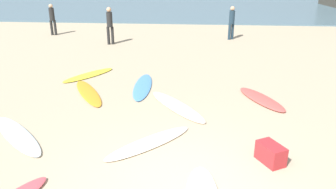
{
  "coord_description": "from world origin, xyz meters",
  "views": [
    {
      "loc": [
        0.2,
        -4.85,
        3.69
      ],
      "look_at": [
        -0.51,
        3.78,
        0.3
      ],
      "focal_mm": 35.62,
      "sensor_mm": 36.0,
      "label": 1
    }
  ],
  "objects_px": {
    "surfboard_3": "(89,75)",
    "beach_cooler": "(271,153)",
    "surfboard_4": "(88,93)",
    "beachgoer_near": "(232,21)",
    "beachgoer_mid": "(110,24)",
    "surfboard_2": "(149,143)",
    "surfboard_6": "(143,86)",
    "surfboard_7": "(17,135)",
    "surfboard_0": "(261,99)",
    "surfboard_1": "(177,106)",
    "beachgoer_far": "(52,18)"
  },
  "relations": [
    {
      "from": "surfboard_0",
      "to": "surfboard_4",
      "type": "bearing_deg",
      "value": 152.71
    },
    {
      "from": "surfboard_2",
      "to": "beachgoer_near",
      "type": "distance_m",
      "value": 11.62
    },
    {
      "from": "surfboard_1",
      "to": "surfboard_3",
      "type": "bearing_deg",
      "value": 106.95
    },
    {
      "from": "surfboard_4",
      "to": "beachgoer_near",
      "type": "xyz_separation_m",
      "value": [
        5.06,
        8.35,
        0.92
      ]
    },
    {
      "from": "surfboard_2",
      "to": "surfboard_6",
      "type": "xyz_separation_m",
      "value": [
        -0.7,
        3.57,
        -0.0
      ]
    },
    {
      "from": "surfboard_1",
      "to": "beachgoer_mid",
      "type": "height_order",
      "value": "beachgoer_mid"
    },
    {
      "from": "surfboard_3",
      "to": "surfboard_4",
      "type": "distance_m",
      "value": 1.78
    },
    {
      "from": "beachgoer_mid",
      "to": "surfboard_3",
      "type": "bearing_deg",
      "value": 77.81
    },
    {
      "from": "surfboard_1",
      "to": "beachgoer_far",
      "type": "bearing_deg",
      "value": 92.37
    },
    {
      "from": "beachgoer_mid",
      "to": "beach_cooler",
      "type": "relative_size",
      "value": 3.11
    },
    {
      "from": "surfboard_7",
      "to": "beachgoer_mid",
      "type": "distance_m",
      "value": 9.56
    },
    {
      "from": "surfboard_2",
      "to": "beachgoer_mid",
      "type": "distance_m",
      "value": 10.16
    },
    {
      "from": "surfboard_4",
      "to": "beach_cooler",
      "type": "bearing_deg",
      "value": -65.82
    },
    {
      "from": "surfboard_0",
      "to": "beach_cooler",
      "type": "relative_size",
      "value": 3.5
    },
    {
      "from": "surfboard_2",
      "to": "surfboard_7",
      "type": "relative_size",
      "value": 0.92
    },
    {
      "from": "surfboard_6",
      "to": "beachgoer_mid",
      "type": "distance_m",
      "value": 6.59
    },
    {
      "from": "surfboard_7",
      "to": "beachgoer_mid",
      "type": "height_order",
      "value": "beachgoer_mid"
    },
    {
      "from": "surfboard_1",
      "to": "surfboard_3",
      "type": "distance_m",
      "value": 4.13
    },
    {
      "from": "beachgoer_near",
      "to": "beach_cooler",
      "type": "height_order",
      "value": "beachgoer_near"
    },
    {
      "from": "surfboard_1",
      "to": "surfboard_6",
      "type": "relative_size",
      "value": 1.02
    },
    {
      "from": "surfboard_1",
      "to": "surfboard_4",
      "type": "bearing_deg",
      "value": 128.15
    },
    {
      "from": "surfboard_1",
      "to": "beachgoer_far",
      "type": "height_order",
      "value": "beachgoer_far"
    },
    {
      "from": "surfboard_1",
      "to": "beachgoer_mid",
      "type": "bearing_deg",
      "value": 80.66
    },
    {
      "from": "beachgoer_near",
      "to": "beach_cooler",
      "type": "xyz_separation_m",
      "value": [
        -0.29,
        -11.76,
        -0.75
      ]
    },
    {
      "from": "surfboard_1",
      "to": "surfboard_4",
      "type": "xyz_separation_m",
      "value": [
        -2.76,
        0.8,
        -0.0
      ]
    },
    {
      "from": "surfboard_2",
      "to": "beachgoer_far",
      "type": "bearing_deg",
      "value": 165.43
    },
    {
      "from": "beachgoer_near",
      "to": "beach_cooler",
      "type": "distance_m",
      "value": 11.79
    },
    {
      "from": "surfboard_7",
      "to": "beachgoer_far",
      "type": "height_order",
      "value": "beachgoer_far"
    },
    {
      "from": "surfboard_3",
      "to": "beachgoer_mid",
      "type": "distance_m",
      "value": 5.11
    },
    {
      "from": "surfboard_3",
      "to": "surfboard_4",
      "type": "height_order",
      "value": "same"
    },
    {
      "from": "surfboard_1",
      "to": "beachgoer_near",
      "type": "relative_size",
      "value": 1.5
    },
    {
      "from": "beachgoer_mid",
      "to": "beachgoer_near",
      "type": "bearing_deg",
      "value": 178.34
    },
    {
      "from": "surfboard_3",
      "to": "surfboard_6",
      "type": "height_order",
      "value": "same"
    },
    {
      "from": "beachgoer_near",
      "to": "surfboard_7",
      "type": "bearing_deg",
      "value": -152.14
    },
    {
      "from": "surfboard_3",
      "to": "beach_cooler",
      "type": "height_order",
      "value": "beach_cooler"
    },
    {
      "from": "beachgoer_near",
      "to": "beach_cooler",
      "type": "relative_size",
      "value": 2.95
    },
    {
      "from": "surfboard_6",
      "to": "surfboard_7",
      "type": "relative_size",
      "value": 1.0
    },
    {
      "from": "surfboard_3",
      "to": "beach_cooler",
      "type": "xyz_separation_m",
      "value": [
        5.29,
        -5.12,
        0.17
      ]
    },
    {
      "from": "surfboard_1",
      "to": "beach_cooler",
      "type": "bearing_deg",
      "value": -87.95
    },
    {
      "from": "surfboard_2",
      "to": "beach_cooler",
      "type": "xyz_separation_m",
      "value": [
        2.5,
        -0.52,
        0.17
      ]
    },
    {
      "from": "beachgoer_mid",
      "to": "beachgoer_far",
      "type": "bearing_deg",
      "value": -45.43
    },
    {
      "from": "beachgoer_mid",
      "to": "surfboard_2",
      "type": "bearing_deg",
      "value": 91.51
    },
    {
      "from": "surfboard_6",
      "to": "beachgoer_far",
      "type": "bearing_deg",
      "value": 125.44
    },
    {
      "from": "surfboard_0",
      "to": "surfboard_2",
      "type": "relative_size",
      "value": 0.88
    },
    {
      "from": "surfboard_3",
      "to": "beachgoer_far",
      "type": "relative_size",
      "value": 1.26
    },
    {
      "from": "surfboard_2",
      "to": "beachgoer_mid",
      "type": "relative_size",
      "value": 1.28
    },
    {
      "from": "surfboard_7",
      "to": "surfboard_1",
      "type": "bearing_deg",
      "value": -16.78
    },
    {
      "from": "surfboard_0",
      "to": "surfboard_1",
      "type": "distance_m",
      "value": 2.52
    },
    {
      "from": "beachgoer_far",
      "to": "beach_cooler",
      "type": "relative_size",
      "value": 2.94
    },
    {
      "from": "surfboard_3",
      "to": "surfboard_4",
      "type": "xyz_separation_m",
      "value": [
        0.52,
        -1.71,
        -0.0
      ]
    }
  ]
}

